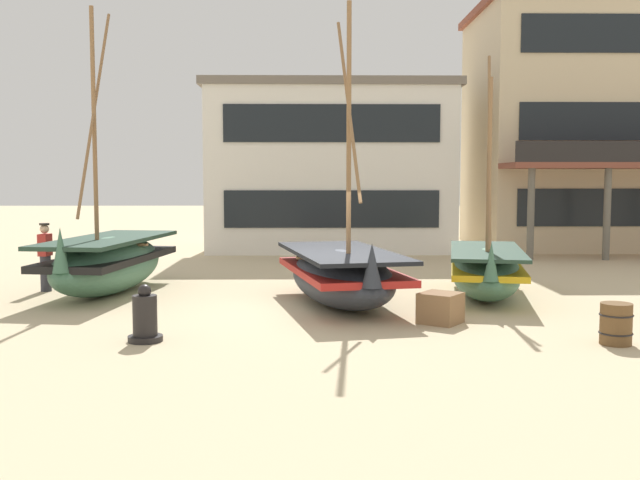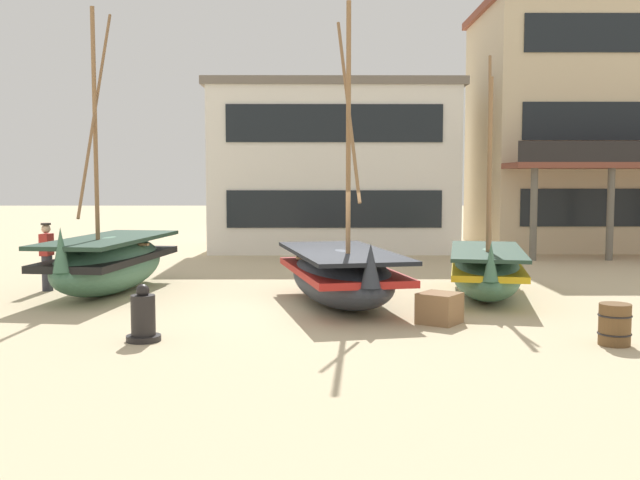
{
  "view_description": "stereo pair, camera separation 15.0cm",
  "coord_description": "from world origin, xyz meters",
  "px_view_note": "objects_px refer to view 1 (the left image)",
  "views": [
    {
      "loc": [
        -0.24,
        -15.45,
        2.78
      ],
      "look_at": [
        0.0,
        1.0,
        1.4
      ],
      "focal_mm": 41.36,
      "sensor_mm": 36.0,
      "label": 1
    },
    {
      "loc": [
        -0.09,
        -15.46,
        2.78
      ],
      "look_at": [
        0.0,
        1.0,
        1.4
      ],
      "focal_mm": 41.36,
      "sensor_mm": 36.0,
      "label": 2
    }
  ],
  "objects_px": {
    "fishing_boat_near_left": "(342,275)",
    "capstan_winch": "(145,319)",
    "harbor_building_annex": "(590,128)",
    "fishing_boat_centre_large": "(108,262)",
    "fisherman_by_hull": "(45,258)",
    "harbor_building_main": "(330,167)",
    "cargo_crate": "(440,308)",
    "fishing_boat_far_right": "(486,270)",
    "wooden_barrel": "(616,324)"
  },
  "relations": [
    {
      "from": "fisherman_by_hull",
      "to": "harbor_building_main",
      "type": "height_order",
      "value": "harbor_building_main"
    },
    {
      "from": "fishing_boat_far_right",
      "to": "fisherman_by_hull",
      "type": "relative_size",
      "value": 3.35
    },
    {
      "from": "fishing_boat_near_left",
      "to": "capstan_winch",
      "type": "bearing_deg",
      "value": -134.37
    },
    {
      "from": "fishing_boat_far_right",
      "to": "cargo_crate",
      "type": "relative_size",
      "value": 7.97
    },
    {
      "from": "capstan_winch",
      "to": "fishing_boat_far_right",
      "type": "bearing_deg",
      "value": 33.56
    },
    {
      "from": "wooden_barrel",
      "to": "harbor_building_annex",
      "type": "xyz_separation_m",
      "value": [
        6.28,
        17.97,
        4.48
      ]
    },
    {
      "from": "fishing_boat_near_left",
      "to": "cargo_crate",
      "type": "height_order",
      "value": "fishing_boat_near_left"
    },
    {
      "from": "harbor_building_main",
      "to": "harbor_building_annex",
      "type": "xyz_separation_m",
      "value": [
        10.61,
        1.06,
        1.61
      ]
    },
    {
      "from": "fishing_boat_far_right",
      "to": "wooden_barrel",
      "type": "height_order",
      "value": "fishing_boat_far_right"
    },
    {
      "from": "fishing_boat_near_left",
      "to": "wooden_barrel",
      "type": "xyz_separation_m",
      "value": [
        4.43,
        -3.94,
        -0.32
      ]
    },
    {
      "from": "capstan_winch",
      "to": "wooden_barrel",
      "type": "relative_size",
      "value": 1.4
    },
    {
      "from": "fishing_boat_far_right",
      "to": "harbor_building_main",
      "type": "xyz_separation_m",
      "value": [
        -3.33,
        11.96,
        2.58
      ]
    },
    {
      "from": "cargo_crate",
      "to": "fishing_boat_near_left",
      "type": "bearing_deg",
      "value": 131.23
    },
    {
      "from": "fishing_boat_near_left",
      "to": "fisherman_by_hull",
      "type": "xyz_separation_m",
      "value": [
        -7.21,
        2.08,
        0.16
      ]
    },
    {
      "from": "fishing_boat_far_right",
      "to": "cargo_crate",
      "type": "bearing_deg",
      "value": -117.61
    },
    {
      "from": "capstan_winch",
      "to": "harbor_building_main",
      "type": "height_order",
      "value": "harbor_building_main"
    },
    {
      "from": "fishing_boat_centre_large",
      "to": "fishing_boat_near_left",
      "type": "bearing_deg",
      "value": -17.39
    },
    {
      "from": "fishing_boat_far_right",
      "to": "fisherman_by_hull",
      "type": "height_order",
      "value": "fishing_boat_far_right"
    },
    {
      "from": "harbor_building_main",
      "to": "fisherman_by_hull",
      "type": "bearing_deg",
      "value": -123.83
    },
    {
      "from": "fishing_boat_far_right",
      "to": "wooden_barrel",
      "type": "bearing_deg",
      "value": -78.57
    },
    {
      "from": "fishing_boat_near_left",
      "to": "capstan_winch",
      "type": "height_order",
      "value": "fishing_boat_near_left"
    },
    {
      "from": "fisherman_by_hull",
      "to": "capstan_winch",
      "type": "xyz_separation_m",
      "value": [
        3.7,
        -5.67,
        -0.44
      ]
    },
    {
      "from": "fisherman_by_hull",
      "to": "cargo_crate",
      "type": "distance_m",
      "value": 9.95
    },
    {
      "from": "fisherman_by_hull",
      "to": "harbor_building_main",
      "type": "bearing_deg",
      "value": 56.17
    },
    {
      "from": "fishing_boat_centre_large",
      "to": "harbor_building_main",
      "type": "xyz_separation_m",
      "value": [
        5.67,
        11.23,
        2.46
      ]
    },
    {
      "from": "capstan_winch",
      "to": "harbor_building_annex",
      "type": "distance_m",
      "value": 23.08
    },
    {
      "from": "harbor_building_main",
      "to": "wooden_barrel",
      "type": "bearing_deg",
      "value": -75.63
    },
    {
      "from": "capstan_winch",
      "to": "harbor_building_annex",
      "type": "relative_size",
      "value": 0.1
    },
    {
      "from": "fishing_boat_near_left",
      "to": "harbor_building_main",
      "type": "distance_m",
      "value": 13.22
    },
    {
      "from": "harbor_building_annex",
      "to": "fishing_boat_near_left",
      "type": "bearing_deg",
      "value": -127.35
    },
    {
      "from": "wooden_barrel",
      "to": "fishing_boat_centre_large",
      "type": "bearing_deg",
      "value": 150.4
    },
    {
      "from": "harbor_building_annex",
      "to": "fishing_boat_centre_large",
      "type": "bearing_deg",
      "value": -142.95
    },
    {
      "from": "fishing_boat_far_right",
      "to": "harbor_building_annex",
      "type": "height_order",
      "value": "harbor_building_annex"
    },
    {
      "from": "fishing_boat_far_right",
      "to": "capstan_winch",
      "type": "distance_m",
      "value": 8.33
    },
    {
      "from": "capstan_winch",
      "to": "wooden_barrel",
      "type": "height_order",
      "value": "capstan_winch"
    },
    {
      "from": "harbor_building_main",
      "to": "harbor_building_annex",
      "type": "height_order",
      "value": "harbor_building_annex"
    },
    {
      "from": "fishing_boat_near_left",
      "to": "capstan_winch",
      "type": "distance_m",
      "value": 5.03
    },
    {
      "from": "wooden_barrel",
      "to": "fisherman_by_hull",
      "type": "bearing_deg",
      "value": 152.66
    },
    {
      "from": "wooden_barrel",
      "to": "cargo_crate",
      "type": "distance_m",
      "value": 3.21
    },
    {
      "from": "cargo_crate",
      "to": "harbor_building_annex",
      "type": "relative_size",
      "value": 0.07
    },
    {
      "from": "wooden_barrel",
      "to": "harbor_building_annex",
      "type": "bearing_deg",
      "value": 70.74
    },
    {
      "from": "fishing_boat_centre_large",
      "to": "harbor_building_main",
      "type": "height_order",
      "value": "fishing_boat_centre_large"
    },
    {
      "from": "fisherman_by_hull",
      "to": "capstan_winch",
      "type": "relative_size",
      "value": 1.71
    },
    {
      "from": "fishing_boat_near_left",
      "to": "fishing_boat_centre_large",
      "type": "bearing_deg",
      "value": 162.61
    },
    {
      "from": "fisherman_by_hull",
      "to": "cargo_crate",
      "type": "relative_size",
      "value": 2.38
    },
    {
      "from": "harbor_building_main",
      "to": "fishing_boat_near_left",
      "type": "bearing_deg",
      "value": -90.43
    },
    {
      "from": "fisherman_by_hull",
      "to": "wooden_barrel",
      "type": "relative_size",
      "value": 2.41
    },
    {
      "from": "fishing_boat_centre_large",
      "to": "capstan_winch",
      "type": "height_order",
      "value": "fishing_boat_centre_large"
    },
    {
      "from": "fisherman_by_hull",
      "to": "harbor_building_annex",
      "type": "height_order",
      "value": "harbor_building_annex"
    },
    {
      "from": "fishing_boat_near_left",
      "to": "harbor_building_annex",
      "type": "height_order",
      "value": "harbor_building_annex"
    }
  ]
}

